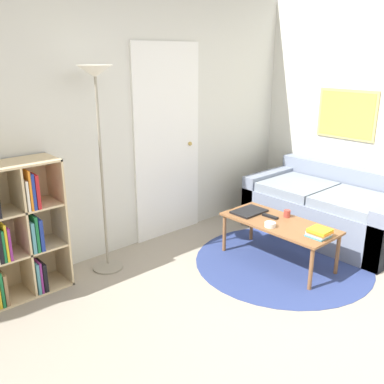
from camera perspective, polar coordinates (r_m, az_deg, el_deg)
The scene contains 12 objects.
ground_plane at distance 3.32m, azimuth 17.23°, elevation -18.80°, with size 14.00×14.00×0.00m, color gray.
wall_back at distance 4.34m, azimuth -7.88°, elevation 9.13°, with size 7.35×0.11×2.60m.
wall_right at distance 5.21m, azimuth 20.69°, elevation 9.75°, with size 0.08×5.28×2.60m.
rug at distance 4.34m, azimuth 11.96°, elevation -9.03°, with size 1.70×1.70×0.01m.
floor_lamp at distance 3.76m, azimuth -12.54°, elevation 11.32°, with size 0.30×0.30×1.86m.
couch at distance 5.02m, azimuth 17.80°, elevation -2.28°, with size 0.92×1.69×0.72m.
coffee_table at distance 4.17m, azimuth 11.51°, elevation -4.46°, with size 0.50×1.11×0.42m.
laptop at distance 4.35m, azimuth 7.62°, elevation -2.59°, with size 0.33×0.24×0.02m.
bowl at distance 4.02m, azimuth 10.37°, elevation -4.30°, with size 0.10×0.10×0.04m.
book_stack_on_table at distance 3.91m, azimuth 16.59°, elevation -5.22°, with size 0.18×0.19×0.07m.
cup at distance 4.29m, azimuth 12.56°, elevation -2.83°, with size 0.07×0.07×0.07m.
remote at distance 4.25m, azimuth 10.38°, elevation -3.22°, with size 0.05×0.17×0.02m.
Camera 1 is at (-2.38, -1.26, 1.95)m, focal length 40.00 mm.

